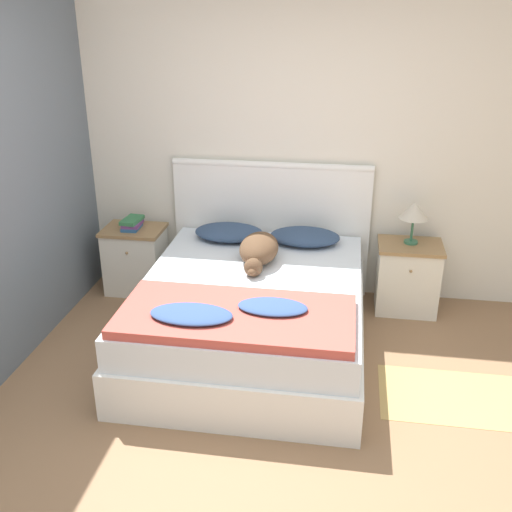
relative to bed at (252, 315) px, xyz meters
The scene contains 14 objects.
ground_plane 1.09m from the bed, 85.22° to the right, with size 16.00×16.00×0.00m, color #896647.
wall_back 1.48m from the bed, 85.33° to the left, with size 9.00×0.06×2.55m.
wall_side_left 1.89m from the bed, behind, with size 0.06×3.10×2.55m.
bed is the anchor object (origin of this frame).
headboard 1.06m from the bed, 90.00° to the left, with size 1.66×0.06×1.15m.
nightstand_left 1.40m from the bed, 145.56° to the left, with size 0.51×0.40×0.58m.
nightstand_right 1.40m from the bed, 34.44° to the left, with size 0.51×0.40×0.58m.
pillow_left 0.88m from the bed, 112.73° to the left, with size 0.56×0.38×0.12m.
pillow_right 0.88m from the bed, 67.27° to the left, with size 0.56×0.38×0.12m.
quilt 0.67m from the bed, 91.10° to the right, with size 1.45×0.70×0.11m.
dog 0.50m from the bed, 89.76° to the left, with size 0.29×0.67×0.21m.
book_stack 1.44m from the bed, 145.82° to the left, with size 0.15×0.24×0.09m.
table_lamp 1.52m from the bed, 35.37° to the left, with size 0.23×0.23×0.34m.
rug 1.55m from the bed, 14.91° to the right, with size 1.13×0.60×0.00m.
Camera 1 is at (0.54, -2.69, 2.37)m, focal length 42.00 mm.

